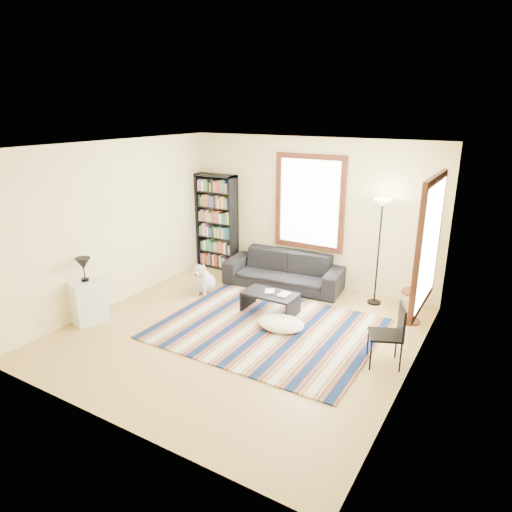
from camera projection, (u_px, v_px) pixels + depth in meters
The scene contains 21 objects.
floor at pixel (240, 335), 7.04m from camera, with size 5.00×5.00×0.10m, color tan.
ceiling at pixel (237, 143), 6.14m from camera, with size 5.00×5.00×0.10m, color white.
wall_back at pixel (311, 212), 8.67m from camera, with size 5.00×0.10×2.80m, color beige.
wall_front at pixel (99, 310), 4.51m from camera, with size 5.00×0.10×2.80m, color beige.
wall_left at pixel (114, 224), 7.82m from camera, with size 0.10×5.00×2.80m, color beige.
wall_right at pixel (421, 278), 5.35m from camera, with size 0.10×5.00×2.80m, color beige.
window_back at pixel (309, 203), 8.55m from camera, with size 1.20×0.06×1.60m, color white.
window_right at pixel (429, 244), 5.99m from camera, with size 0.06×1.20×1.60m, color white.
rug at pixel (268, 328), 7.13m from camera, with size 3.27×2.61×0.02m, color #0C1D3E.
sofa at pixel (284, 270), 8.74m from camera, with size 0.88×2.25×0.66m, color black.
bookshelf at pixel (217, 222), 9.60m from camera, with size 0.90×0.30×2.00m, color black.
coffee_table at pixel (270, 303), 7.64m from camera, with size 0.90×0.50×0.36m, color black.
book_a at pixel (265, 291), 7.63m from camera, with size 0.21×0.16×0.02m, color beige.
book_b at pixel (280, 293), 7.55m from camera, with size 0.17×0.23×0.02m, color beige.
floor_cushion at pixel (281, 323), 7.11m from camera, with size 0.76×0.57×0.19m, color white.
floor_lamp at pixel (378, 253), 7.79m from camera, with size 0.30×0.30×1.86m, color black, non-canonical shape.
side_table at pixel (413, 307), 7.28m from camera, with size 0.40×0.40×0.54m, color #431C10.
folding_chair at pixel (385, 335), 6.04m from camera, with size 0.42×0.40×0.86m, color black.
white_cabinet at pixel (88, 301), 7.29m from camera, with size 0.38×0.50×0.70m, color silver.
table_lamp at pixel (84, 269), 7.12m from camera, with size 0.24×0.24×0.38m, color black, non-canonical shape.
dog at pixel (204, 277), 8.48m from camera, with size 0.42×0.59×0.59m, color silver, non-canonical shape.
Camera 1 is at (3.43, -5.30, 3.31)m, focal length 32.00 mm.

